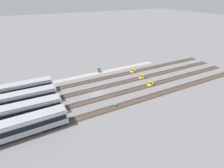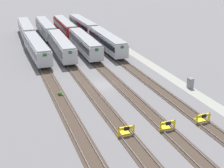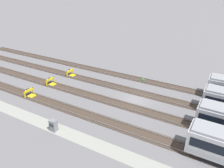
# 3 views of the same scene
# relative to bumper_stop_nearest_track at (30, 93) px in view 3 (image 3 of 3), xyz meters

# --- Properties ---
(ground_plane) EXTENTS (400.00, 400.00, 0.00)m
(ground_plane) POSITION_rel_bumper_stop_nearest_track_xyz_m (15.87, 7.51, -0.51)
(ground_plane) COLOR slate
(service_walkway) EXTENTS (54.00, 2.00, 0.01)m
(service_walkway) POSITION_rel_bumper_stop_nearest_track_xyz_m (15.87, -4.50, -0.51)
(service_walkway) COLOR #9E9E93
(service_walkway) RESTS_ON ground
(rail_track_nearest) EXTENTS (90.00, 2.23, 0.21)m
(rail_track_nearest) POSITION_rel_bumper_stop_nearest_track_xyz_m (15.87, 0.00, -0.47)
(rail_track_nearest) COLOR #47382D
(rail_track_nearest) RESTS_ON ground
(rail_track_near_inner) EXTENTS (90.00, 2.24, 0.21)m
(rail_track_near_inner) POSITION_rel_bumper_stop_nearest_track_xyz_m (15.87, 5.01, -0.47)
(rail_track_near_inner) COLOR #47382D
(rail_track_near_inner) RESTS_ON ground
(rail_track_middle) EXTENTS (90.00, 2.24, 0.21)m
(rail_track_middle) POSITION_rel_bumper_stop_nearest_track_xyz_m (15.87, 10.01, -0.47)
(rail_track_middle) COLOR #47382D
(rail_track_middle) RESTS_ON ground
(rail_track_far_inner) EXTENTS (90.00, 2.23, 0.21)m
(rail_track_far_inner) POSITION_rel_bumper_stop_nearest_track_xyz_m (15.87, 15.01, -0.47)
(rail_track_far_inner) COLOR #47382D
(rail_track_far_inner) RESTS_ON ground
(bumper_stop_nearest_track) EXTENTS (1.35, 2.00, 1.22)m
(bumper_stop_nearest_track) POSITION_rel_bumper_stop_nearest_track_xyz_m (0.00, 0.00, 0.00)
(bumper_stop_nearest_track) COLOR yellow
(bumper_stop_nearest_track) RESTS_ON ground
(bumper_stop_near_inner_track) EXTENTS (1.38, 2.01, 1.22)m
(bumper_stop_near_inner_track) POSITION_rel_bumper_stop_nearest_track_xyz_m (-0.04, 4.99, 0.00)
(bumper_stop_near_inner_track) COLOR yellow
(bumper_stop_near_inner_track) RESTS_ON ground
(bumper_stop_middle_track) EXTENTS (1.36, 2.00, 1.22)m
(bumper_stop_middle_track) POSITION_rel_bumper_stop_nearest_track_xyz_m (0.58, 10.00, 0.00)
(bumper_stop_middle_track) COLOR yellow
(bumper_stop_middle_track) RESTS_ON ground
(electrical_cabinet) EXTENTS (0.90, 0.73, 1.60)m
(electrical_cabinet) POSITION_rel_bumper_stop_nearest_track_xyz_m (9.87, -4.95, 0.29)
(electrical_cabinet) COLOR gray
(electrical_cabinet) RESTS_ON ground
(weed_clump) EXTENTS (0.92, 0.70, 0.64)m
(weed_clump) POSITION_rel_bumper_stop_nearest_track_xyz_m (14.22, 14.68, -0.27)
(weed_clump) COLOR #427033
(weed_clump) RESTS_ON ground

